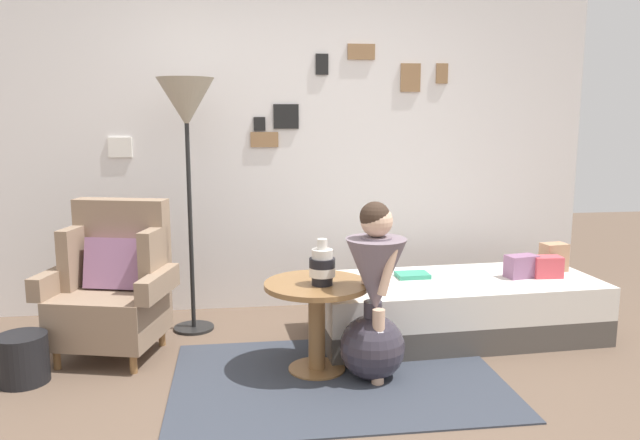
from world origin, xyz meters
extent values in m
plane|color=brown|center=(0.00, 0.00, 0.00)|extent=(12.00, 12.00, 0.00)
cube|color=silver|center=(0.00, 1.95, 1.30)|extent=(4.80, 0.10, 2.60)
cube|color=olive|center=(1.23, 1.90, 1.82)|extent=(0.09, 0.02, 0.15)
cube|color=gray|center=(1.23, 1.89, 1.82)|extent=(0.07, 0.01, 0.12)
cube|color=olive|center=(0.98, 1.90, 1.78)|extent=(0.15, 0.02, 0.21)
cube|color=slate|center=(0.98, 1.89, 1.78)|extent=(0.12, 0.01, 0.17)
cube|color=white|center=(-1.21, 1.90, 1.27)|extent=(0.17, 0.02, 0.15)
cube|color=#A2A29D|center=(-1.21, 1.89, 1.27)|extent=(0.13, 0.01, 0.11)
cube|color=olive|center=(-0.15, 1.90, 1.32)|extent=(0.21, 0.02, 0.11)
cube|color=slate|center=(-0.15, 1.89, 1.32)|extent=(0.16, 0.01, 0.09)
cube|color=black|center=(-0.18, 1.90, 1.43)|extent=(0.09, 0.02, 0.10)
cube|color=beige|center=(-0.18, 1.89, 1.43)|extent=(0.07, 0.01, 0.08)
cube|color=black|center=(0.02, 1.90, 1.49)|extent=(0.19, 0.02, 0.18)
cube|color=beige|center=(0.02, 1.89, 1.49)|extent=(0.15, 0.01, 0.14)
cube|color=olive|center=(0.59, 1.90, 1.97)|extent=(0.21, 0.02, 0.12)
cube|color=beige|center=(0.59, 1.89, 1.97)|extent=(0.16, 0.01, 0.09)
cube|color=black|center=(0.29, 1.90, 1.88)|extent=(0.09, 0.02, 0.15)
cube|color=#9B9B94|center=(0.29, 1.89, 1.88)|extent=(0.07, 0.01, 0.12)
cube|color=#333842|center=(0.18, 0.45, 0.01)|extent=(1.87, 1.29, 0.01)
cylinder|color=olive|center=(-1.45, 0.84, 0.06)|extent=(0.04, 0.04, 0.12)
cylinder|color=olive|center=(-0.99, 0.71, 0.06)|extent=(0.04, 0.04, 0.12)
cylinder|color=olive|center=(-1.34, 1.27, 0.06)|extent=(0.04, 0.04, 0.12)
cylinder|color=olive|center=(-0.88, 1.15, 0.06)|extent=(0.04, 0.04, 0.12)
cube|color=#8C725B|center=(-1.16, 0.99, 0.27)|extent=(0.72, 0.70, 0.30)
cube|color=#8C725B|center=(-1.11, 1.21, 0.70)|extent=(0.62, 0.29, 0.55)
cube|color=#8C725B|center=(-1.39, 1.15, 0.61)|extent=(0.16, 0.32, 0.39)
cube|color=#8C725B|center=(-0.89, 1.02, 0.61)|extent=(0.16, 0.32, 0.39)
cube|color=#8C725B|center=(-1.49, 1.06, 0.49)|extent=(0.22, 0.51, 0.14)
cube|color=#8C725B|center=(-0.85, 0.89, 0.49)|extent=(0.22, 0.51, 0.14)
cube|color=gray|center=(-1.14, 1.09, 0.58)|extent=(0.39, 0.25, 0.33)
cube|color=#4C4742|center=(1.11, 1.06, 0.09)|extent=(1.94, 0.90, 0.18)
cube|color=silver|center=(1.11, 1.06, 0.29)|extent=(1.94, 0.90, 0.22)
cube|color=tan|center=(1.87, 1.20, 0.50)|extent=(0.19, 0.14, 0.20)
cube|color=#D64C56|center=(1.74, 1.04, 0.47)|extent=(0.20, 0.13, 0.15)
cube|color=gray|center=(1.56, 1.06, 0.48)|extent=(0.23, 0.16, 0.15)
cylinder|color=olive|center=(0.08, 0.60, 0.01)|extent=(0.34, 0.34, 0.02)
cylinder|color=olive|center=(0.08, 0.60, 0.27)|extent=(0.10, 0.10, 0.49)
cylinder|color=olive|center=(0.08, 0.60, 0.53)|extent=(0.61, 0.61, 0.03)
cylinder|color=black|center=(0.11, 0.55, 0.57)|extent=(0.12, 0.12, 0.05)
cylinder|color=silver|center=(0.11, 0.55, 0.62)|extent=(0.15, 0.15, 0.05)
cylinder|color=black|center=(0.11, 0.55, 0.67)|extent=(0.15, 0.15, 0.05)
cylinder|color=silver|center=(0.11, 0.55, 0.72)|extent=(0.12, 0.12, 0.05)
cylinder|color=silver|center=(0.11, 0.55, 0.78)|extent=(0.06, 0.06, 0.06)
cylinder|color=black|center=(-0.69, 1.44, 0.01)|extent=(0.28, 0.28, 0.02)
cylinder|color=black|center=(-0.69, 1.44, 0.84)|extent=(0.03, 0.03, 1.64)
cone|color=#9E937F|center=(-0.69, 1.44, 1.58)|extent=(0.38, 0.38, 0.33)
cylinder|color=#D8AD8E|center=(0.40, 0.36, 0.22)|extent=(0.07, 0.07, 0.44)
cylinder|color=#D8AD8E|center=(0.38, 0.46, 0.22)|extent=(0.07, 0.07, 0.44)
cone|color=slate|center=(0.39, 0.41, 0.62)|extent=(0.34, 0.34, 0.42)
cylinder|color=slate|center=(0.39, 0.41, 0.76)|extent=(0.17, 0.17, 0.16)
cylinder|color=#D8AD8E|center=(0.43, 0.30, 0.68)|extent=(0.13, 0.07, 0.28)
cylinder|color=#D8AD8E|center=(0.39, 0.53, 0.68)|extent=(0.13, 0.07, 0.28)
sphere|color=#D8AD8E|center=(0.39, 0.41, 0.93)|extent=(0.18, 0.18, 0.18)
sphere|color=#38281E|center=(0.38, 0.41, 0.95)|extent=(0.17, 0.17, 0.17)
cube|color=teal|center=(0.82, 1.16, 0.42)|extent=(0.22, 0.16, 0.03)
sphere|color=#332D38|center=(0.39, 0.45, 0.19)|extent=(0.38, 0.38, 0.38)
cylinder|color=#332D38|center=(0.39, 0.45, 0.42)|extent=(0.11, 0.11, 0.09)
cylinder|color=black|center=(-1.59, 0.67, 0.14)|extent=(0.28, 0.28, 0.28)
camera|label=1|loc=(-0.36, -2.85, 1.50)|focal=34.80mm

